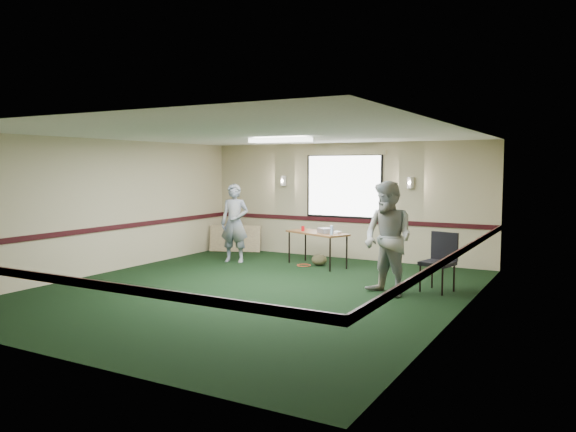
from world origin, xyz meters
The scene contains 13 objects.
ground centered at (0.00, 0.00, 0.00)m, with size 8.00×8.00×0.00m, color black.
room_shell centered at (0.00, 2.12, 1.58)m, with size 8.00×8.02×8.00m.
folding_table centered at (-0.08, 2.74, 0.68)m, with size 1.59×1.12×0.74m.
projector centered at (0.15, 2.67, 0.79)m, with size 0.31×0.26×0.10m, color gray.
game_console centered at (0.39, 2.73, 0.76)m, with size 0.18×0.14×0.05m, color white.
red_cup centered at (-0.44, 2.77, 0.79)m, with size 0.07×0.07×0.11m, color red.
water_bottle centered at (0.41, 2.43, 0.84)m, with size 0.06×0.06×0.20m, color #96C4F6.
duffel_bag centered at (-0.05, 2.80, 0.12)m, with size 0.35×0.26×0.25m, color #4D422C.
cable_coil centered at (-0.33, 2.61, 0.01)m, with size 0.31×0.31×0.02m, color red.
folded_table centered at (-2.81, 3.58, 0.33)m, with size 1.30×0.06×0.67m, color #9B805F.
conference_chair centered at (2.87, 1.56, 0.59)m, with size 0.60×0.62×1.01m.
person_left centered at (-1.93, 2.29, 0.88)m, with size 0.64×0.42×1.77m, color #384D7D.
person_right centered at (2.19, 0.78, 0.95)m, with size 0.93×0.72×1.91m, color #779CBA.
Camera 1 is at (5.23, -8.10, 2.14)m, focal length 35.00 mm.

